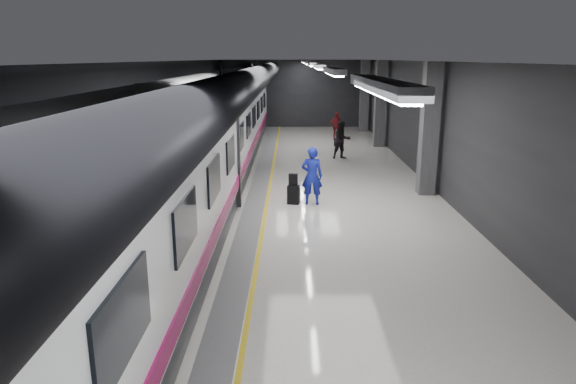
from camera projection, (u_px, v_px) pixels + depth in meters
ground at (296, 209)px, 16.13m from camera, size 40.00×40.00×0.00m
platform_hall at (287, 93)px, 16.16m from camera, size 10.02×40.02×4.51m
train at (190, 144)px, 15.63m from camera, size 3.05×38.00×4.05m
traveler_main at (312, 176)px, 16.49m from camera, size 0.72×0.51×1.89m
suitcase_main at (293, 195)px, 16.67m from camera, size 0.42×0.32×0.62m
shoulder_bag at (293, 180)px, 16.55m from camera, size 0.30×0.18×0.38m
traveler_far_a at (342, 140)px, 24.01m from camera, size 1.02×0.89×1.79m
traveler_far_b at (336, 126)px, 29.58m from camera, size 0.99×0.55×1.59m
suitcase_far at (337, 142)px, 27.52m from camera, size 0.34×0.26×0.44m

